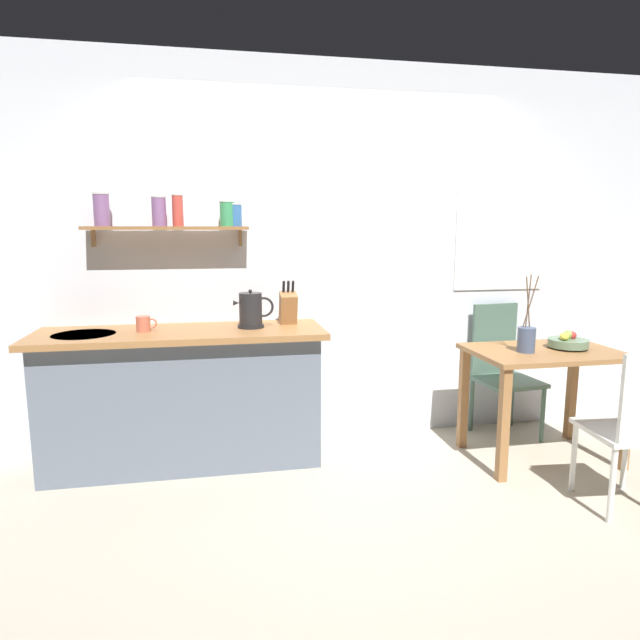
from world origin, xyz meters
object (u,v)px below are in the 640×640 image
coffee_mug_by_sink (144,324)px  knife_block (288,307)px  twig_vase (526,339)px  dining_chair_far (501,365)px  dining_chair_near (634,425)px  electric_kettle (251,310)px  dining_table (543,369)px  fruit_bowl (568,342)px

coffee_mug_by_sink → knife_block: bearing=6.4°
twig_vase → coffee_mug_by_sink: twig_vase is taller
dining_chair_far → coffee_mug_by_sink: (-2.56, -0.13, 0.42)m
dining_chair_near → dining_chair_far: size_ratio=0.94×
electric_kettle → knife_block: (0.26, 0.09, 0.00)m
twig_vase → coffee_mug_by_sink: (-2.43, 0.40, 0.11)m
twig_vase → knife_block: 1.58m
dining_table → dining_chair_near: 0.77m
dining_chair_far → coffee_mug_by_sink: size_ratio=7.59×
electric_kettle → knife_block: bearing=18.9°
dining_table → twig_vase: 0.28m
dining_chair_near → knife_block: size_ratio=3.08×
twig_vase → knife_block: (-1.49, 0.50, 0.18)m
dining_table → electric_kettle: bearing=168.7°
dining_chair_far → electric_kettle: size_ratio=3.70×
dining_chair_far → fruit_bowl: dining_chair_far is taller
dining_table → dining_chair_far: 0.50m
dining_chair_far → fruit_bowl: 0.59m
knife_block → dining_chair_near: bearing=-35.8°
fruit_bowl → twig_vase: (-0.34, -0.05, 0.04)m
dining_chair_near → coffee_mug_by_sink: size_ratio=7.10×
fruit_bowl → coffee_mug_by_sink: size_ratio=1.99×
dining_chair_far → knife_block: (-1.62, -0.02, 0.49)m
dining_chair_near → coffee_mug_by_sink: 2.91m
dining_table → coffee_mug_by_sink: size_ratio=7.39×
electric_kettle → knife_block: 0.27m
twig_vase → electric_kettle: (-1.75, 0.42, 0.18)m
dining_table → coffee_mug_by_sink: coffee_mug_by_sink is taller
dining_table → knife_block: 1.76m
fruit_bowl → twig_vase: 0.35m
fruit_bowl → knife_block: (-1.83, 0.46, 0.22)m
dining_table → dining_chair_near: dining_chair_near is taller
dining_chair_far → knife_block: knife_block is taller
fruit_bowl → twig_vase: size_ratio=0.51×
dining_chair_far → twig_vase: twig_vase is taller
dining_table → coffee_mug_by_sink: bearing=172.0°
twig_vase → electric_kettle: 1.80m
fruit_bowl → coffee_mug_by_sink: 2.79m
dining_table → knife_block: size_ratio=3.20×
dining_chair_far → coffee_mug_by_sink: 2.60m
dining_chair_far → twig_vase: size_ratio=1.94×
dining_chair_near → twig_vase: 0.83m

